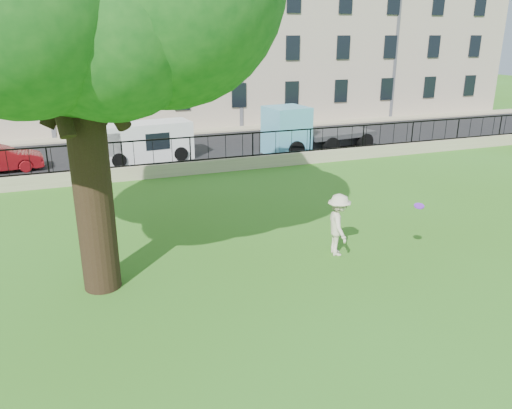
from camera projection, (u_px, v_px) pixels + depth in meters
name	position (u px, v px, depth m)	size (l,w,h in m)	color
ground	(304.00, 296.00, 12.20)	(120.00, 120.00, 0.00)	#386E1A
retaining_wall	(191.00, 168.00, 22.76)	(50.00, 0.40, 0.60)	gray
iron_railing	(190.00, 149.00, 22.49)	(50.00, 0.05, 1.13)	black
street	(171.00, 152.00, 27.03)	(60.00, 9.00, 0.01)	black
sidewalk	(156.00, 134.00, 31.63)	(60.00, 1.40, 0.12)	gray
building_row	(136.00, 21.00, 34.45)	(56.40, 10.40, 13.80)	#B6A491
man	(338.00, 225.00, 14.24)	(1.17, 0.68, 1.82)	beige
frisbee	(419.00, 206.00, 13.35)	(0.27, 0.27, 0.03)	purple
red_sedan	(0.00, 159.00, 23.00)	(1.30, 3.74, 1.23)	#A8141B
white_van	(145.00, 142.00, 25.07)	(4.55, 1.77, 1.91)	silver
blue_truck	(318.00, 128.00, 27.08)	(6.00, 2.13, 2.52)	#5DB6DB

